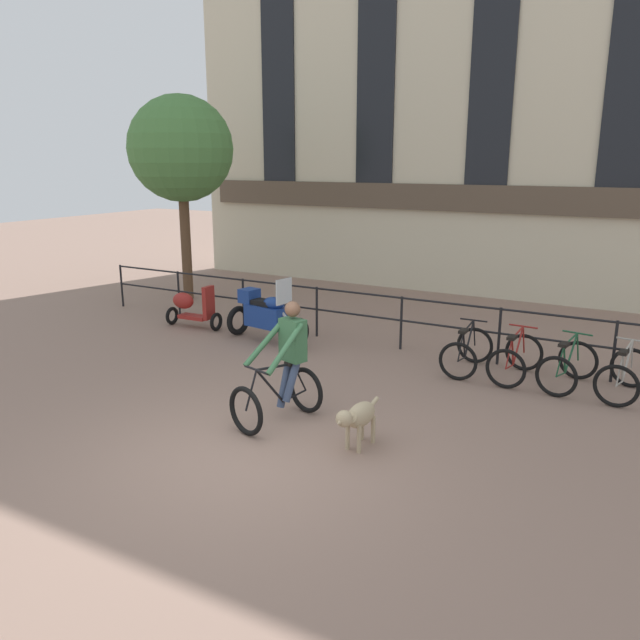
# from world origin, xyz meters

# --- Properties ---
(ground_plane) EXTENTS (60.00, 60.00, 0.00)m
(ground_plane) POSITION_xyz_m (0.00, 0.00, 0.00)
(ground_plane) COLOR #8E7060
(canal_railing) EXTENTS (15.05, 0.05, 1.05)m
(canal_railing) POSITION_xyz_m (-0.00, 5.20, 0.71)
(canal_railing) COLOR black
(canal_railing) RESTS_ON ground_plane
(building_facade) EXTENTS (18.00, 0.72, 10.68)m
(building_facade) POSITION_xyz_m (0.00, 10.99, 5.32)
(building_facade) COLOR beige
(building_facade) RESTS_ON ground_plane
(cyclist_with_bike) EXTENTS (0.97, 1.31, 1.70)m
(cyclist_with_bike) POSITION_xyz_m (-0.12, 1.21, 0.76)
(cyclist_with_bike) COLOR black
(cyclist_with_bike) RESTS_ON ground_plane
(dog) EXTENTS (0.31, 0.98, 0.62)m
(dog) POSITION_xyz_m (1.17, 0.91, 0.43)
(dog) COLOR tan
(dog) RESTS_ON ground_plane
(parked_motorcycle) EXTENTS (1.83, 0.88, 1.35)m
(parked_motorcycle) POSITION_xyz_m (-2.57, 4.37, 0.56)
(parked_motorcycle) COLOR black
(parked_motorcycle) RESTS_ON ground_plane
(parked_bicycle_near_lamp) EXTENTS (0.68, 1.12, 0.86)m
(parked_bicycle_near_lamp) POSITION_xyz_m (1.49, 4.54, 0.36)
(parked_bicycle_near_lamp) COLOR black
(parked_bicycle_near_lamp) RESTS_ON ground_plane
(parked_bicycle_mid_left) EXTENTS (0.73, 1.15, 0.86)m
(parked_bicycle_mid_left) POSITION_xyz_m (2.32, 4.54, 0.36)
(parked_bicycle_mid_left) COLOR black
(parked_bicycle_mid_left) RESTS_ON ground_plane
(parked_bicycle_mid_right) EXTENTS (0.84, 1.21, 0.86)m
(parked_bicycle_mid_right) POSITION_xyz_m (3.14, 4.54, 0.36)
(parked_bicycle_mid_right) COLOR black
(parked_bicycle_mid_right) RESTS_ON ground_plane
(parked_bicycle_far_end) EXTENTS (0.80, 1.19, 0.86)m
(parked_bicycle_far_end) POSITION_xyz_m (3.97, 4.54, 0.36)
(parked_bicycle_far_end) COLOR black
(parked_bicycle_far_end) RESTS_ON ground_plane
(parked_scooter) EXTENTS (1.30, 0.46, 0.96)m
(parked_scooter) POSITION_xyz_m (-4.61, 4.48, 0.46)
(parked_scooter) COLOR black
(parked_scooter) RESTS_ON ground_plane
(tree_canalside_left) EXTENTS (2.64, 2.64, 5.17)m
(tree_canalside_left) POSITION_xyz_m (-6.67, 6.72, 3.82)
(tree_canalside_left) COLOR brown
(tree_canalside_left) RESTS_ON ground_plane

